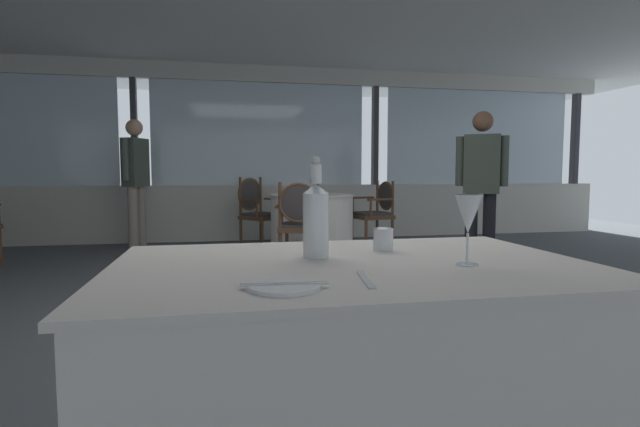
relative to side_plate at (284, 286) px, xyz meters
The scene contains 15 objects.
ground_plane 2.35m from the side_plate, 78.27° to the left, with size 15.14×15.14×0.00m, color #4C5156.
window_wall_far 6.50m from the side_plate, 86.01° to the left, with size 11.65×0.14×2.67m.
foreground_table 0.54m from the side_plate, 50.21° to the left, with size 1.41×0.93×0.77m.
side_plate is the anchor object (origin of this frame).
butter_knife 0.01m from the side_plate, ahead, with size 0.20×0.02×0.00m, color silver.
dinner_fork 0.21m from the side_plate, 12.37° to the left, with size 0.20×0.02×0.00m, color silver.
water_bottle 0.44m from the side_plate, 69.25° to the left, with size 0.08×0.08×0.32m.
wine_glass 0.60m from the side_plate, 17.75° to the left, with size 0.08×0.08×0.20m.
water_tumbler 0.64m from the side_plate, 50.31° to the left, with size 0.07×0.07×0.08m, color white.
background_table_0 5.09m from the side_plate, 78.89° to the left, with size 1.08×1.08×0.77m.
dining_chair_0_0 5.54m from the side_plate, 69.68° to the left, with size 0.55×0.60×0.93m.
dining_chair_0_1 5.72m from the side_plate, 86.76° to the left, with size 0.66×0.66×0.98m.
dining_chair_0_2 4.12m from the side_plate, 80.45° to the left, with size 0.62×0.58×0.94m.
diner_person_0 4.39m from the side_plate, 54.69° to the left, with size 0.47×0.35×1.68m.
diner_person_1 5.92m from the side_plate, 102.44° to the left, with size 0.33×0.49×1.75m.
Camera 1 is at (-0.59, -3.27, 1.03)m, focal length 27.27 mm.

